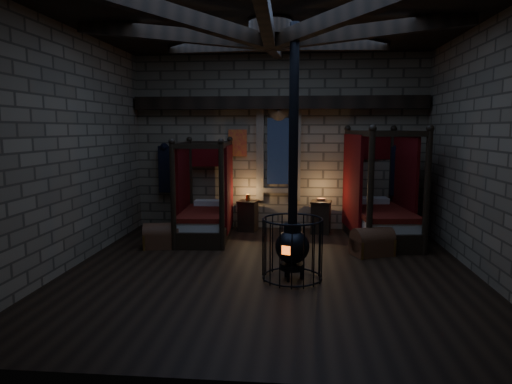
# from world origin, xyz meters

# --- Properties ---
(room) EXTENTS (7.02, 7.02, 4.29)m
(room) POSITION_xyz_m (-0.00, 0.09, 3.74)
(room) COLOR black
(room) RESTS_ON ground
(bed_left) EXTENTS (1.21, 2.12, 2.15)m
(bed_left) POSITION_xyz_m (-1.59, 2.31, 0.53)
(bed_left) COLOR black
(bed_left) RESTS_ON ground
(bed_right) EXTENTS (1.45, 2.42, 2.40)m
(bed_right) POSITION_xyz_m (2.28, 2.43, 0.59)
(bed_right) COLOR black
(bed_right) RESTS_ON ground
(trunk_left) EXTENTS (0.80, 0.60, 0.53)m
(trunk_left) POSITION_xyz_m (-2.32, 1.37, 0.23)
(trunk_left) COLOR #58301B
(trunk_left) RESTS_ON ground
(trunk_right) EXTENTS (0.89, 0.74, 0.56)m
(trunk_right) POSITION_xyz_m (1.93, 1.20, 0.25)
(trunk_right) COLOR #58301B
(trunk_right) RESTS_ON ground
(nightstand_left) EXTENTS (0.52, 0.51, 0.90)m
(nightstand_left) POSITION_xyz_m (-0.71, 3.11, 0.38)
(nightstand_left) COLOR black
(nightstand_left) RESTS_ON ground
(nightstand_right) EXTENTS (0.54, 0.52, 0.83)m
(nightstand_right) POSITION_xyz_m (1.02, 3.00, 0.39)
(nightstand_right) COLOR black
(nightstand_right) RESTS_ON ground
(stove) EXTENTS (0.99, 0.99, 4.05)m
(stove) POSITION_xyz_m (0.40, -0.39, 0.62)
(stove) COLOR black
(stove) RESTS_ON ground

